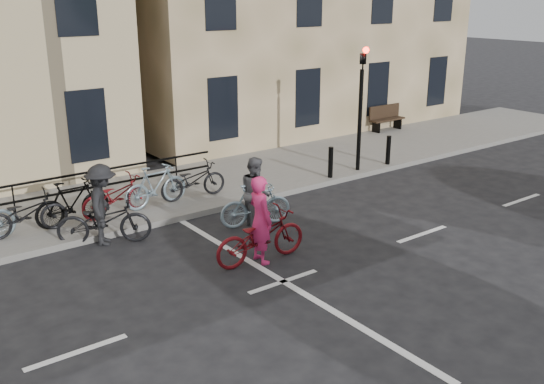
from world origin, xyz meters
TOP-DOWN VIEW (x-y plane):
  - ground at (0.00, 0.00)m, footprint 120.00×120.00m
  - traffic_light at (6.20, 4.34)m, footprint 0.18×0.30m
  - bollard_east at (5.00, 4.25)m, footprint 0.14×0.14m
  - bollard_west at (7.40, 4.25)m, footprint 0.14×0.14m
  - bench at (11.00, 7.73)m, footprint 1.60×0.41m
  - parked_bikes at (-3.30, 5.04)m, footprint 10.40×1.23m
  - cyclist_pink at (0.20, 1.02)m, footprint 2.09×0.84m
  - cyclist_grey at (1.27, 2.72)m, footprint 1.80×0.96m
  - cyclist_dark at (-1.99, 3.82)m, footprint 2.11×1.54m

SIDE VIEW (x-z plane):
  - ground at x=0.00m, z-range 0.00..0.00m
  - bollard_east at x=5.00m, z-range 0.15..1.05m
  - bollard_west at x=7.40m, z-range 0.15..1.05m
  - cyclist_pink at x=0.20m, z-range -0.28..1.54m
  - parked_bikes at x=-3.30m, z-range 0.12..1.17m
  - bench at x=11.00m, z-range 0.19..1.16m
  - cyclist_grey at x=1.27m, z-range -0.16..1.51m
  - cyclist_dark at x=-1.99m, z-range -0.19..1.60m
  - traffic_light at x=6.20m, z-range 0.50..4.40m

